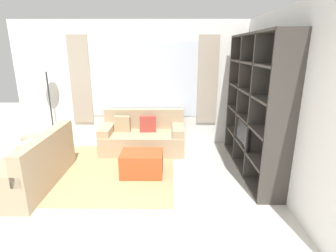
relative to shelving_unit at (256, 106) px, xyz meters
name	(u,v)px	position (x,y,z in m)	size (l,w,h in m)	color
ground_plane	(118,244)	(-2.05, -1.96, -1.17)	(16.00, 16.00, 0.00)	beige
wall_back	(144,84)	(-2.05, 1.39, 0.19)	(5.64, 0.11, 2.70)	white
wall_right	(276,99)	(0.20, -0.30, 0.18)	(0.07, 4.52, 2.70)	white
area_rug	(102,170)	(-2.71, -0.11, -1.16)	(2.58, 2.37, 0.01)	tan
shelving_unit	(256,106)	(0.00, 0.00, 0.00)	(0.41, 2.34, 2.36)	#515660
couch_main	(143,137)	(-2.06, 0.90, -0.87)	(1.73, 0.90, 0.84)	tan
couch_side	(31,167)	(-3.70, -0.61, -0.87)	(0.90, 1.75, 0.84)	tan
ottoman	(142,164)	(-1.96, -0.28, -0.96)	(0.71, 0.51, 0.42)	#B74C23
floor_lamp	(46,72)	(-4.05, 1.08, 0.48)	(0.30, 0.30, 1.93)	black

